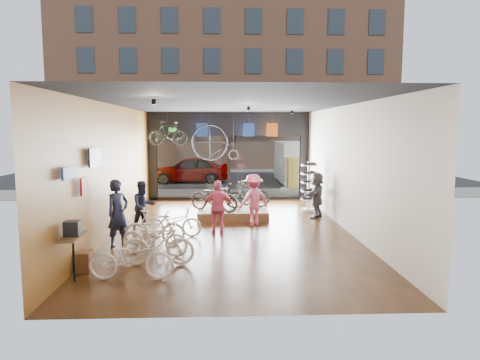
{
  "coord_description": "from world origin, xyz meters",
  "views": [
    {
      "loc": [
        -0.27,
        -12.73,
        3.07
      ],
      "look_at": [
        0.3,
        1.4,
        1.39
      ],
      "focal_mm": 32.0,
      "sensor_mm": 36.0,
      "label": 1
    }
  ],
  "objects": [
    {
      "name": "floor_bike_2",
      "position": [
        -1.94,
        -2.46,
        0.45
      ],
      "size": [
        1.81,
        1.03,
        0.9
      ],
      "primitive_type": "imported",
      "rotation": [
        0.0,
        0.0,
        1.3
      ],
      "color": "beige",
      "rests_on": "ground_plane"
    },
    {
      "name": "floor_bike_3",
      "position": [
        -2.08,
        -1.59,
        0.48
      ],
      "size": [
        1.61,
        0.47,
        0.97
      ],
      "primitive_type": "imported",
      "rotation": [
        0.0,
        0.0,
        1.56
      ],
      "color": "beige",
      "rests_on": "ground_plane"
    },
    {
      "name": "ceiling",
      "position": [
        0.0,
        0.0,
        3.82
      ],
      "size": [
        7.0,
        12.0,
        0.04
      ],
      "primitive_type": "cube",
      "color": "black",
      "rests_on": "ground"
    },
    {
      "name": "customer_2",
      "position": [
        -0.41,
        -0.43,
        0.8
      ],
      "size": [
        0.96,
        0.45,
        1.6
      ],
      "primitive_type": "imported",
      "rotation": [
        0.0,
        0.0,
        3.21
      ],
      "color": "#CC4C72",
      "rests_on": "ground_plane"
    },
    {
      "name": "jersey_right",
      "position": [
        1.81,
        5.2,
        3.05
      ],
      "size": [
        0.45,
        0.03,
        0.55
      ],
      "primitive_type": "cube",
      "color": "#CC5919",
      "rests_on": "ceiling"
    },
    {
      "name": "penny_farthing",
      "position": [
        -0.48,
        4.47,
        2.5
      ],
      "size": [
        1.8,
        0.06,
        1.44
      ],
      "primitive_type": null,
      "color": "black",
      "rests_on": "ceiling"
    },
    {
      "name": "floor_bike_0",
      "position": [
        -2.15,
        -4.17,
        0.46
      ],
      "size": [
        1.76,
        0.65,
        0.92
      ],
      "primitive_type": "imported",
      "rotation": [
        0.0,
        0.0,
        1.54
      ],
      "color": "beige",
      "rests_on": "ground_plane"
    },
    {
      "name": "sidewalk_far",
      "position": [
        0.0,
        19.0,
        0.06
      ],
      "size": [
        30.0,
        2.0,
        0.12
      ],
      "primitive_type": "cube",
      "color": "slate",
      "rests_on": "ground"
    },
    {
      "name": "street_road",
      "position": [
        0.0,
        15.0,
        -0.01
      ],
      "size": [
        30.0,
        18.0,
        0.02
      ],
      "primitive_type": "cube",
      "color": "black",
      "rests_on": "ground"
    },
    {
      "name": "customer_1",
      "position": [
        -2.65,
        0.02,
        0.77
      ],
      "size": [
        0.95,
        0.9,
        1.55
      ],
      "primitive_type": "imported",
      "rotation": [
        0.0,
        0.0,
        0.58
      ],
      "color": "#161C33",
      "rests_on": "ground_plane"
    },
    {
      "name": "display_platform",
      "position": [
        0.07,
        2.05,
        0.15
      ],
      "size": [
        2.4,
        1.8,
        0.3
      ],
      "primitive_type": "cube",
      "color": "#4D2D1C",
      "rests_on": "ground_plane"
    },
    {
      "name": "wall_left",
      "position": [
        -3.52,
        0.0,
        1.9
      ],
      "size": [
        0.04,
        12.0,
        3.8
      ],
      "primitive_type": "cube",
      "color": "olive",
      "rests_on": "ground"
    },
    {
      "name": "street_car",
      "position": [
        -2.14,
        12.0,
        0.76
      ],
      "size": [
        4.48,
        1.8,
        1.53
      ],
      "primitive_type": "imported",
      "rotation": [
        0.0,
        0.0,
        -1.57
      ],
      "color": "gray",
      "rests_on": "street_road"
    },
    {
      "name": "storefront",
      "position": [
        0.0,
        6.0,
        1.9
      ],
      "size": [
        7.0,
        0.26,
        3.8
      ],
      "primitive_type": null,
      "color": "black",
      "rests_on": "ground"
    },
    {
      "name": "floor_bike_4",
      "position": [
        -1.71,
        -0.65,
        0.43
      ],
      "size": [
        1.67,
        0.68,
        0.86
      ],
      "primitive_type": "imported",
      "rotation": [
        0.0,
        0.0,
        1.51
      ],
      "color": "beige",
      "rests_on": "ground_plane"
    },
    {
      "name": "floor_bike_1",
      "position": [
        -1.74,
        -3.25,
        0.5
      ],
      "size": [
        1.66,
        0.51,
        0.99
      ],
      "primitive_type": "imported",
      "rotation": [
        0.0,
        0.0,
        1.54
      ],
      "color": "beige",
      "rests_on": "ground_plane"
    },
    {
      "name": "wall_merch",
      "position": [
        -3.38,
        -3.5,
        1.3
      ],
      "size": [
        0.4,
        2.4,
        2.6
      ],
      "primitive_type": null,
      "color": "navy",
      "rests_on": "wall_left"
    },
    {
      "name": "sidewalk_near",
      "position": [
        0.0,
        7.2,
        0.06
      ],
      "size": [
        30.0,
        2.4,
        0.12
      ],
      "primitive_type": "cube",
      "color": "slate",
      "rests_on": "ground"
    },
    {
      "name": "hung_bike",
      "position": [
        -2.42,
        4.2,
        2.93
      ],
      "size": [
        1.63,
        0.71,
        0.95
      ],
      "primitive_type": "imported",
      "rotation": [
        0.0,
        0.0,
        1.4
      ],
      "color": "black",
      "rests_on": "ceiling"
    },
    {
      "name": "customer_0",
      "position": [
        -3.0,
        -1.69,
        0.89
      ],
      "size": [
        0.74,
        0.77,
        1.79
      ],
      "primitive_type": "imported",
      "rotation": [
        0.0,
        0.0,
        0.88
      ],
      "color": "#161C33",
      "rests_on": "ground_plane"
    },
    {
      "name": "customer_3",
      "position": [
        0.7,
        0.7,
        0.83
      ],
      "size": [
        1.24,
        1.03,
        1.66
      ],
      "primitive_type": "imported",
      "rotation": [
        0.0,
        0.0,
        3.61
      ],
      "color": "#CC4C72",
      "rests_on": "ground_plane"
    },
    {
      "name": "ground_plane",
      "position": [
        0.0,
        0.0,
        -0.02
      ],
      "size": [
        7.0,
        12.0,
        0.04
      ],
      "primitive_type": "cube",
      "color": "black",
      "rests_on": "ground"
    },
    {
      "name": "jersey_mid",
      "position": [
        0.83,
        5.2,
        3.05
      ],
      "size": [
        0.45,
        0.03,
        0.55
      ],
      "primitive_type": "cube",
      "color": "#1E3F99",
      "rests_on": "ceiling"
    },
    {
      "name": "jersey_left",
      "position": [
        -1.13,
        5.2,
        3.05
      ],
      "size": [
        0.45,
        0.03,
        0.55
      ],
      "primitive_type": "cube",
      "color": "#1E3F99",
      "rests_on": "ceiling"
    },
    {
      "name": "opposite_building",
      "position": [
        0.0,
        21.5,
        7.0
      ],
      "size": [
        26.0,
        5.0,
        14.0
      ],
      "primitive_type": "cube",
      "color": "brown",
      "rests_on": "ground"
    },
    {
      "name": "display_bike_left",
      "position": [
        -0.57,
        1.65,
        0.78
      ],
      "size": [
        1.9,
        1.49,
        0.96
      ],
      "primitive_type": "imported",
      "rotation": [
        0.0,
        0.0,
        1.03
      ],
      "color": "black",
      "rests_on": "display_platform"
    },
    {
      "name": "customer_5",
      "position": [
        3.0,
        1.85,
        0.8
      ],
      "size": [
        1.15,
        1.52,
        1.6
      ],
      "primitive_type": "imported",
      "rotation": [
        0.0,
        0.0,
        4.19
      ],
      "color": "#3F3F44",
      "rests_on": "ground_plane"
    },
    {
      "name": "box_truck",
      "position": [
        3.99,
        11.0,
        1.18
      ],
      "size": [
        1.99,
        5.97,
        2.35
      ],
      "primitive_type": null,
      "color": "silver",
      "rests_on": "street_road"
    },
    {
      "name": "display_bike_mid",
      "position": [
        0.62,
        2.17,
        0.78
      ],
      "size": [
        1.66,
        0.78,
        0.96
      ],
      "primitive_type": "imported",
      "rotation": [
        0.0,
        0.0,
        1.78
      ],
      "color": "black",
      "rests_on": "display_platform"
    },
    {
      "name": "exit_sign",
      "position": [
        -2.4,
        5.88,
        3.05
      ],
      "size": [
        0.35,
        0.06,
        0.18
      ],
      "primitive_type": "cube",
      "color": "#198C26",
      "rests_on": "storefront"
    },
    {
      "name": "wall_right",
      "position": [
        3.52,
        0.0,
        1.9
      ],
      "size": [
        0.04,
        12.0,
        3.8
      ],
      "primitive_type": "cube",
      "color": "beige",
      "rests_on": "ground"
    },
    {
      "name": "wall_back",
      "position": [
        0.0,
        -6.02,
        1.9
      ],
      "size": [
        7.0,
        0.04,
        3.8
      ],
      "primitive_type": "cube",
      "color": "beige",
      "rests_on": "ground"
    },
    {
      "name": "sunglasses_rack",
      "position": [
        2.95,
        3.03,
        0.93
      ],
      "size": [
        0.66,
        0.59,
        1.86
      ],
      "primitive_type": null,
      "rotation": [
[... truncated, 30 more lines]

